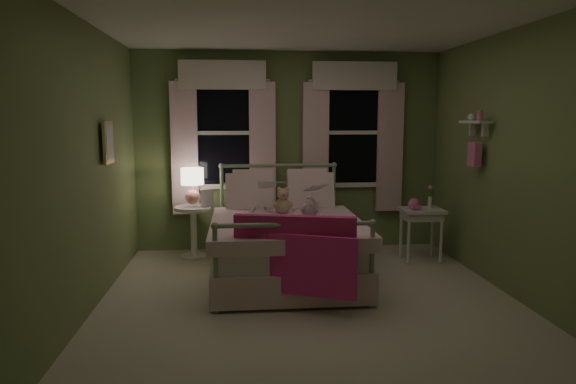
{
  "coord_description": "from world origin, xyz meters",
  "views": [
    {
      "loc": [
        -0.65,
        -4.66,
        1.74
      ],
      "look_at": [
        -0.16,
        0.45,
        1.0
      ],
      "focal_mm": 32.0,
      "sensor_mm": 36.0,
      "label": 1
    }
  ],
  "objects": [
    {
      "name": "nightstand_left",
      "position": [
        -1.23,
        1.71,
        0.42
      ],
      "size": [
        0.46,
        0.46,
        0.65
      ],
      "color": "white",
      "rests_on": "ground"
    },
    {
      "name": "nightstand_right",
      "position": [
        1.55,
        1.28,
        0.55
      ],
      "size": [
        0.5,
        0.4,
        0.64
      ],
      "color": "white",
      "rests_on": "ground"
    },
    {
      "name": "bud_vase",
      "position": [
        1.67,
        1.33,
        0.79
      ],
      "size": [
        0.06,
        0.06,
        0.28
      ],
      "color": "white",
      "rests_on": "nightstand_right"
    },
    {
      "name": "window_right",
      "position": [
        0.85,
        2.03,
        1.62
      ],
      "size": [
        1.34,
        0.13,
        1.96
      ],
      "color": "black",
      "rests_on": "room_shell"
    },
    {
      "name": "book_right",
      "position": [
        0.12,
        0.97,
        0.92
      ],
      "size": [
        0.22,
        0.17,
        0.26
      ],
      "primitive_type": "imported",
      "rotation": [
        1.22,
        0.0,
        0.34
      ],
      "color": "beige",
      "rests_on": "child_right"
    },
    {
      "name": "window_left",
      "position": [
        -0.85,
        2.03,
        1.62
      ],
      "size": [
        1.34,
        0.13,
        1.96
      ],
      "color": "black",
      "rests_on": "room_shell"
    },
    {
      "name": "framed_picture",
      "position": [
        -1.95,
        0.6,
        1.5
      ],
      "size": [
        0.03,
        0.32,
        0.42
      ],
      "color": "beige",
      "rests_on": "room_shell"
    },
    {
      "name": "child_right",
      "position": [
        0.12,
        1.22,
        0.95
      ],
      "size": [
        0.38,
        0.3,
        0.75
      ],
      "primitive_type": "imported",
      "rotation": [
        0.0,
        0.0,
        3.1
      ],
      "color": "#F7D1DD",
      "rests_on": "bed"
    },
    {
      "name": "room_shell",
      "position": [
        0.0,
        0.0,
        1.3
      ],
      "size": [
        4.2,
        4.2,
        4.2
      ],
      "color": "beige",
      "rests_on": "ground"
    },
    {
      "name": "pink_throw",
      "position": [
        -0.16,
        -0.23,
        0.61
      ],
      "size": [
        1.09,
        0.47,
        0.71
      ],
      "color": "#D52976",
      "rests_on": "bed"
    },
    {
      "name": "book_nightstand",
      "position": [
        -1.13,
        1.63,
        0.66
      ],
      "size": [
        0.23,
        0.26,
        0.02
      ],
      "primitive_type": "imported",
      "rotation": [
        0.0,
        0.0,
        0.32
      ],
      "color": "beige",
      "rests_on": "nightstand_left"
    },
    {
      "name": "bed",
      "position": [
        -0.16,
        0.8,
        0.38
      ],
      "size": [
        1.58,
        2.04,
        1.18
      ],
      "color": "white",
      "rests_on": "ground"
    },
    {
      "name": "pink_toy",
      "position": [
        1.45,
        1.28,
        0.71
      ],
      "size": [
        0.14,
        0.18,
        0.14
      ],
      "color": "pink",
      "rests_on": "nightstand_right"
    },
    {
      "name": "teddy_bear",
      "position": [
        -0.16,
        1.06,
        0.79
      ],
      "size": [
        0.23,
        0.19,
        0.31
      ],
      "color": "tan",
      "rests_on": "bed"
    },
    {
      "name": "table_lamp",
      "position": [
        -1.23,
        1.71,
        0.95
      ],
      "size": [
        0.28,
        0.28,
        0.46
      ],
      "color": "pink",
      "rests_on": "nightstand_left"
    },
    {
      "name": "wall_shelf",
      "position": [
        1.9,
        0.7,
        1.52
      ],
      "size": [
        0.15,
        0.5,
        0.6
      ],
      "color": "white",
      "rests_on": "room_shell"
    },
    {
      "name": "book_left",
      "position": [
        -0.44,
        0.97,
        0.96
      ],
      "size": [
        0.21,
        0.13,
        0.26
      ],
      "primitive_type": "imported",
      "rotation": [
        1.22,
        0.0,
        -0.08
      ],
      "color": "beige",
      "rests_on": "child_left"
    },
    {
      "name": "child_left",
      "position": [
        -0.44,
        1.22,
        0.98
      ],
      "size": [
        0.33,
        0.25,
        0.82
      ],
      "primitive_type": "imported",
      "rotation": [
        0.0,
        0.0,
        3.33
      ],
      "color": "#F7D1DD",
      "rests_on": "bed"
    }
  ]
}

